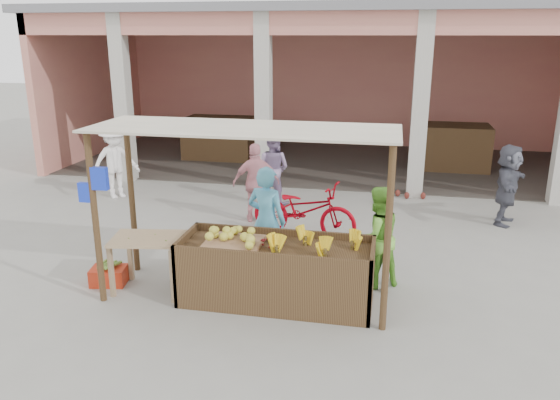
% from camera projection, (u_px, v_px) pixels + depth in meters
% --- Properties ---
extents(ground, '(60.00, 60.00, 0.00)m').
position_uv_depth(ground, '(241.00, 298.00, 7.62)').
color(ground, gray).
rests_on(ground, ground).
extents(market_building, '(14.40, 6.40, 4.20)m').
position_uv_depth(market_building, '(327.00, 65.00, 15.18)').
color(market_building, tan).
rests_on(market_building, ground).
extents(fruit_stall, '(2.60, 0.95, 0.80)m').
position_uv_depth(fruit_stall, '(276.00, 275.00, 7.40)').
color(fruit_stall, '#523B21').
rests_on(fruit_stall, ground).
extents(stall_awning, '(4.09, 1.35, 2.39)m').
position_uv_depth(stall_awning, '(238.00, 159.00, 7.10)').
color(stall_awning, '#523B21').
rests_on(stall_awning, ground).
extents(banana_heap, '(1.07, 0.59, 0.20)m').
position_uv_depth(banana_heap, '(313.00, 244.00, 7.14)').
color(banana_heap, yellow).
rests_on(banana_heap, fruit_stall).
extents(melon_tray, '(0.76, 0.66, 0.20)m').
position_uv_depth(melon_tray, '(233.00, 239.00, 7.33)').
color(melon_tray, '#956B4D').
rests_on(melon_tray, fruit_stall).
extents(berry_heap, '(0.42, 0.34, 0.13)m').
position_uv_depth(berry_heap, '(272.00, 241.00, 7.33)').
color(berry_heap, maroon).
rests_on(berry_heap, fruit_stall).
extents(side_table, '(1.10, 0.83, 0.81)m').
position_uv_depth(side_table, '(149.00, 247.00, 7.64)').
color(side_table, '#A18260').
rests_on(side_table, ground).
extents(papaya_pile, '(0.69, 0.40, 0.20)m').
position_uv_depth(papaya_pile, '(148.00, 231.00, 7.57)').
color(papaya_pile, '#508C2E').
rests_on(papaya_pile, side_table).
extents(red_crate, '(0.55, 0.44, 0.26)m').
position_uv_depth(red_crate, '(109.00, 276.00, 8.01)').
color(red_crate, '#B02912').
rests_on(red_crate, ground).
extents(plantain_bundle, '(0.39, 0.27, 0.08)m').
position_uv_depth(plantain_bundle, '(108.00, 265.00, 7.96)').
color(plantain_bundle, olive).
rests_on(plantain_bundle, red_crate).
extents(produce_sacks, '(1.00, 0.74, 0.60)m').
position_uv_depth(produce_sacks, '(411.00, 185.00, 12.19)').
color(produce_sacks, maroon).
rests_on(produce_sacks, ground).
extents(vendor_blue, '(0.77, 0.64, 1.79)m').
position_uv_depth(vendor_blue, '(267.00, 217.00, 8.18)').
color(vendor_blue, '#51AED4').
rests_on(vendor_blue, ground).
extents(vendor_green, '(0.88, 0.77, 1.57)m').
position_uv_depth(vendor_green, '(377.00, 234.00, 7.79)').
color(vendor_green, '#71C13B').
rests_on(vendor_green, ground).
extents(motorcycle, '(1.13, 2.16, 1.08)m').
position_uv_depth(motorcycle, '(304.00, 209.00, 9.74)').
color(motorcycle, '#9D020F').
rests_on(motorcycle, ground).
extents(shopper_a, '(1.19, 1.23, 1.78)m').
position_uv_depth(shopper_a, '(115.00, 159.00, 12.04)').
color(shopper_a, white).
rests_on(shopper_a, ground).
extents(shopper_b, '(1.08, 0.78, 1.65)m').
position_uv_depth(shopper_b, '(256.00, 180.00, 10.52)').
color(shopper_b, pink).
rests_on(shopper_b, ground).
extents(shopper_d, '(1.07, 1.64, 1.64)m').
position_uv_depth(shopper_d, '(508.00, 183.00, 10.36)').
color(shopper_d, '#4A4A57').
rests_on(shopper_d, ground).
extents(shopper_f, '(0.92, 0.68, 1.69)m').
position_uv_depth(shopper_f, '(273.00, 165.00, 11.64)').
color(shopper_f, '#8F769E').
rests_on(shopper_f, ground).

